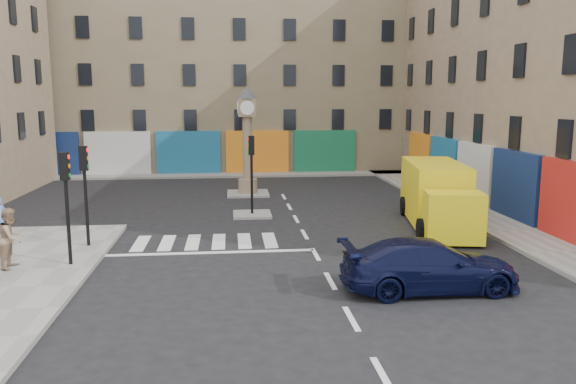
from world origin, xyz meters
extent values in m
plane|color=black|center=(0.00, 0.00, 0.00)|extent=(120.00, 120.00, 0.00)
cube|color=gray|center=(8.70, 10.00, 0.07)|extent=(2.60, 30.00, 0.15)
cube|color=gray|center=(-4.00, 22.20, 0.07)|extent=(32.00, 2.40, 0.15)
cube|color=gray|center=(-2.00, 8.00, 0.06)|extent=(1.80, 1.80, 0.12)
cube|color=gray|center=(-2.00, 14.00, 0.06)|extent=(2.40, 2.40, 0.12)
cube|color=#947D61|center=(15.00, 10.00, 8.00)|extent=(10.00, 30.00, 16.00)
cube|color=#7E6F54|center=(-4.00, 28.00, 8.50)|extent=(32.00, 10.00, 17.00)
cylinder|color=black|center=(-8.30, 0.20, 1.55)|extent=(0.12, 0.12, 2.80)
cube|color=black|center=(-8.30, 0.20, 3.40)|extent=(0.28, 0.22, 0.90)
cylinder|color=black|center=(-8.30, 2.60, 1.55)|extent=(0.12, 0.12, 2.80)
cube|color=black|center=(-8.30, 2.60, 3.40)|extent=(0.28, 0.22, 0.90)
cylinder|color=black|center=(-2.00, 8.00, 1.52)|extent=(0.12, 0.12, 2.80)
cube|color=black|center=(-2.00, 8.00, 3.37)|extent=(0.28, 0.22, 0.90)
cylinder|color=#947D61|center=(-2.00, 14.00, 0.52)|extent=(1.10, 1.10, 0.80)
cylinder|color=#947D61|center=(-2.00, 14.00, 2.72)|extent=(0.56, 0.56, 3.60)
cube|color=#947D61|center=(-2.00, 14.00, 5.02)|extent=(1.00, 1.00, 1.00)
cylinder|color=white|center=(-2.00, 13.48, 5.02)|extent=(0.80, 0.06, 0.80)
cone|color=#333338|center=(-2.00, 14.00, 5.87)|extent=(1.20, 1.20, 0.70)
imported|color=black|center=(2.72, -3.09, 0.75)|extent=(5.20, 2.16, 1.50)
cube|color=yellow|center=(6.14, 5.85, 1.41)|extent=(3.16, 5.73, 2.60)
cube|color=yellow|center=(5.44, 1.85, 1.07)|extent=(2.35, 1.70, 1.92)
cube|color=black|center=(5.43, 1.79, 1.52)|extent=(2.07, 1.33, 0.79)
cylinder|color=black|center=(4.41, 2.48, 0.45)|extent=(0.43, 0.94, 0.90)
cylinder|color=black|center=(6.63, 2.10, 0.45)|extent=(0.43, 0.94, 0.90)
cylinder|color=black|center=(5.26, 7.38, 0.45)|extent=(0.43, 0.94, 0.90)
cylinder|color=black|center=(7.49, 6.99, 0.45)|extent=(0.43, 0.94, 0.90)
imported|color=#5F87DA|center=(-11.63, 3.26, 1.05)|extent=(0.66, 0.77, 1.79)
imported|color=#9B7C5F|center=(-10.05, 0.02, 1.13)|extent=(0.82, 1.01, 1.95)
camera|label=1|loc=(-3.00, -18.32, 5.55)|focal=35.00mm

